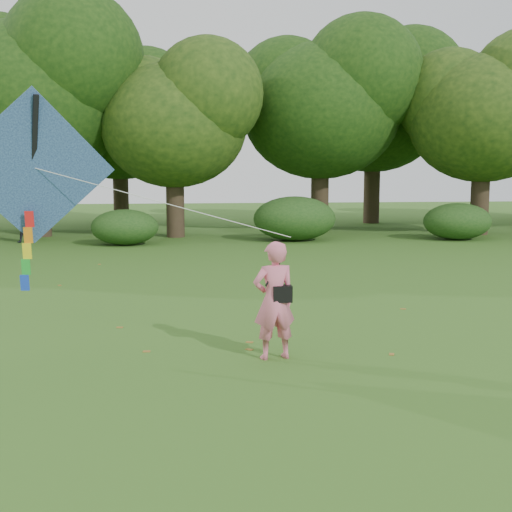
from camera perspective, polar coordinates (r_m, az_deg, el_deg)
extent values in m
plane|color=#265114|center=(9.42, 5.16, -10.64)|extent=(100.00, 100.00, 0.00)
imported|color=#E06984|center=(10.04, 1.62, -3.97)|extent=(0.74, 0.55, 1.86)
imported|color=#23262F|center=(27.87, -19.73, 2.79)|extent=(0.91, 0.77, 1.65)
cube|color=black|center=(10.00, 2.33, -3.36)|extent=(0.30, 0.20, 0.26)
cylinder|color=black|center=(9.91, 1.67, -1.34)|extent=(0.33, 0.14, 0.47)
cube|color=#223797|center=(10.90, -19.20, 7.44)|extent=(2.50, 0.59, 2.49)
cube|color=black|center=(10.93, -19.16, 7.44)|extent=(0.41, 0.76, 2.23)
cylinder|color=white|center=(10.18, -8.55, 4.79)|extent=(4.01, 1.00, 1.08)
cube|color=red|center=(10.97, -19.50, 3.11)|extent=(0.14, 0.06, 0.26)
cube|color=orange|center=(11.00, -19.59, 1.76)|extent=(0.14, 0.06, 0.26)
cube|color=yellow|center=(11.03, -19.68, 0.41)|extent=(0.14, 0.06, 0.26)
cube|color=green|center=(11.07, -19.77, -0.92)|extent=(0.14, 0.06, 0.26)
cube|color=blue|center=(11.12, -19.87, -2.25)|extent=(0.14, 0.06, 0.26)
cylinder|color=#3A2D1E|center=(30.38, -18.64, 5.28)|extent=(0.88, 0.88, 3.85)
ellipsoid|color=#1E3F11|center=(30.52, -18.98, 13.03)|extent=(8.00, 8.00, 6.80)
cylinder|color=#3A2D1E|center=(28.78, -7.19, 4.81)|extent=(0.80, 0.80, 3.15)
ellipsoid|color=#1E3F11|center=(28.81, -7.31, 11.45)|extent=(6.40, 6.40, 5.44)
cylinder|color=#3A2D1E|center=(31.53, 5.69, 5.55)|extent=(0.86, 0.86, 3.67)
ellipsoid|color=#1E3F11|center=(31.64, 5.79, 12.67)|extent=(7.60, 7.60, 6.46)
cylinder|color=#3A2D1E|center=(31.51, 19.28, 4.94)|extent=(0.83, 0.83, 3.43)
ellipsoid|color=#1E3F11|center=(31.57, 19.57, 11.45)|extent=(6.80, 6.80, 5.78)
cylinder|color=#3A2D1E|center=(36.39, -11.92, 5.55)|extent=(0.84, 0.84, 3.50)
ellipsoid|color=#1E3F11|center=(36.46, -12.08, 11.33)|extent=(7.00, 7.00, 5.95)
cylinder|color=#3A2D1E|center=(36.91, 10.26, 6.03)|extent=(0.90, 0.90, 4.02)
ellipsoid|color=#1E3F11|center=(37.03, 10.41, 12.47)|extent=(7.80, 7.80, 6.63)
ellipsoid|color=#264919|center=(26.02, -11.59, 2.52)|extent=(2.66, 2.09, 1.42)
ellipsoid|color=#264919|center=(27.17, 3.44, 3.35)|extent=(3.50, 2.75, 1.88)
ellipsoid|color=#264919|center=(28.81, 17.47, 2.95)|extent=(2.94, 2.31, 1.58)
cube|color=olive|center=(17.33, -17.06, -2.50)|extent=(0.12, 0.14, 0.01)
cube|color=olive|center=(12.45, -12.02, -6.23)|extent=(0.13, 0.10, 0.01)
cube|color=olive|center=(10.76, -9.70, -8.36)|extent=(0.12, 0.09, 0.01)
cube|color=olive|center=(14.13, 12.95, -4.61)|extent=(0.14, 0.13, 0.01)
cube|color=olive|center=(11.16, -0.58, -7.67)|extent=(0.14, 0.12, 0.01)
cube|color=olive|center=(10.72, -0.60, -8.31)|extent=(0.14, 0.14, 0.01)
cube|color=olive|center=(10.68, 11.96, -8.54)|extent=(0.12, 0.14, 0.01)
cube|color=olive|center=(20.86, -13.75, -0.72)|extent=(0.09, 0.12, 0.01)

